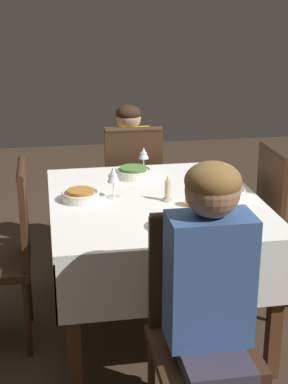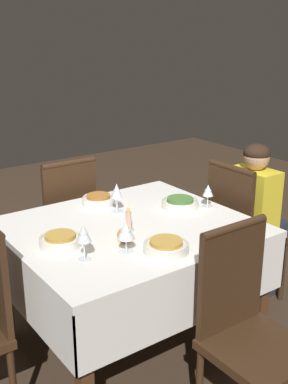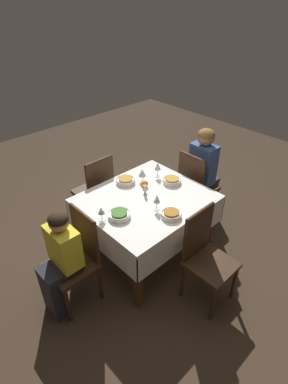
% 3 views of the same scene
% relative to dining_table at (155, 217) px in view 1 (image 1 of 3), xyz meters
% --- Properties ---
extents(ground_plane, '(8.00, 8.00, 0.00)m').
position_rel_dining_table_xyz_m(ground_plane, '(0.00, 0.00, -0.63)').
color(ground_plane, '#3D2D21').
extents(dining_table, '(1.20, 1.05, 0.73)m').
position_rel_dining_table_xyz_m(dining_table, '(0.00, 0.00, 0.00)').
color(dining_table, white).
rests_on(dining_table, ground_plane).
extents(chair_west, '(0.39, 0.39, 0.93)m').
position_rel_dining_table_xyz_m(chair_west, '(-0.83, -0.02, -0.12)').
color(chair_west, '#382314').
rests_on(chair_west, ground_plane).
extents(chair_east, '(0.39, 0.39, 0.93)m').
position_rel_dining_table_xyz_m(chair_east, '(0.83, -0.01, -0.12)').
color(chair_east, '#382314').
rests_on(chair_east, ground_plane).
extents(chair_north, '(0.39, 0.39, 0.93)m').
position_rel_dining_table_xyz_m(chair_north, '(-0.00, 0.76, -0.12)').
color(chair_north, '#382314').
rests_on(chair_north, ground_plane).
extents(chair_south, '(0.39, 0.39, 0.93)m').
position_rel_dining_table_xyz_m(chair_south, '(0.08, -0.76, -0.12)').
color(chair_south, '#382314').
rests_on(chair_south, ground_plane).
extents(person_adult_denim, '(0.34, 0.30, 1.18)m').
position_rel_dining_table_xyz_m(person_adult_denim, '(-0.98, -0.02, 0.04)').
color(person_adult_denim, '#383342').
rests_on(person_adult_denim, ground_plane).
extents(person_child_yellow, '(0.33, 0.30, 1.03)m').
position_rel_dining_table_xyz_m(person_child_yellow, '(0.99, -0.01, -0.06)').
color(person_child_yellow, '#282833').
rests_on(person_child_yellow, ground_plane).
extents(bowl_west, '(0.20, 0.20, 0.06)m').
position_rel_dining_table_xyz_m(bowl_west, '(-0.39, -0.01, 0.12)').
color(bowl_west, silver).
rests_on(bowl_west, dining_table).
extents(wine_glass_west, '(0.07, 0.07, 0.17)m').
position_rel_dining_table_xyz_m(wine_glass_west, '(-0.38, -0.21, 0.22)').
color(wine_glass_west, white).
rests_on(wine_glass_west, dining_table).
extents(bowl_east, '(0.21, 0.21, 0.06)m').
position_rel_dining_table_xyz_m(bowl_east, '(0.38, 0.05, 0.12)').
color(bowl_east, silver).
rests_on(bowl_east, dining_table).
extents(wine_glass_east, '(0.07, 0.07, 0.13)m').
position_rel_dining_table_xyz_m(wine_glass_east, '(0.52, -0.03, 0.19)').
color(wine_glass_east, white).
rests_on(wine_glass_east, dining_table).
extents(bowl_north, '(0.19, 0.19, 0.06)m').
position_rel_dining_table_xyz_m(bowl_north, '(0.04, 0.37, 0.12)').
color(bowl_north, silver).
rests_on(bowl_north, dining_table).
extents(wine_glass_north, '(0.07, 0.07, 0.16)m').
position_rel_dining_table_xyz_m(wine_glass_north, '(0.06, 0.20, 0.21)').
color(wine_glass_north, white).
rests_on(wine_glass_north, dining_table).
extents(bowl_south, '(0.21, 0.21, 0.06)m').
position_rel_dining_table_xyz_m(bowl_south, '(-0.04, -0.35, 0.12)').
color(bowl_south, silver).
rests_on(bowl_south, dining_table).
extents(wine_glass_south, '(0.08, 0.08, 0.15)m').
position_rel_dining_table_xyz_m(wine_glass_south, '(-0.19, -0.25, 0.20)').
color(wine_glass_south, white).
rests_on(wine_glass_south, dining_table).
extents(candle_centerpiece, '(0.05, 0.05, 0.13)m').
position_rel_dining_table_xyz_m(candle_centerpiece, '(-0.04, -0.06, 0.14)').
color(candle_centerpiece, beige).
rests_on(candle_centerpiece, dining_table).
extents(orange_fruit, '(0.07, 0.07, 0.07)m').
position_rel_dining_table_xyz_m(orange_fruit, '(-0.13, -0.16, 0.13)').
color(orange_fruit, orange).
rests_on(orange_fruit, dining_table).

